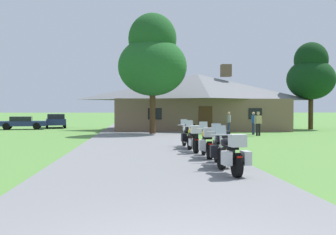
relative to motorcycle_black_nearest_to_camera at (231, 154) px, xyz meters
The scene contains 15 objects.
ground_plane 13.83m from the motorcycle_black_nearest_to_camera, 98.81° to the left, with size 500.00×500.00×0.00m, color #56893D.
asphalt_driveway 11.86m from the motorcycle_black_nearest_to_camera, 100.29° to the left, with size 6.40×80.00×0.06m, color slate.
motorcycle_black_nearest_to_camera is the anchor object (origin of this frame).
motorcycle_silver_second_in_row 1.77m from the motorcycle_black_nearest_to_camera, 87.95° to the left, with size 0.79×2.08×1.30m.
motorcycle_yellow_third_in_row 4.00m from the motorcycle_black_nearest_to_camera, 89.40° to the left, with size 0.73×2.08×1.30m.
motorcycle_yellow_fourth_in_row 6.28m from the motorcycle_black_nearest_to_camera, 91.48° to the left, with size 0.66×2.08×1.30m.
motorcycle_white_farthest_in_row 8.13m from the motorcycle_black_nearest_to_camera, 91.10° to the left, with size 0.79×2.08×1.30m.
stone_lodge 27.05m from the motorcycle_black_nearest_to_camera, 83.46° to the left, with size 15.50×9.34×5.96m.
bystander_gray_shirt_near_lodge 21.05m from the motorcycle_black_nearest_to_camera, 77.47° to the left, with size 0.35×0.51×1.67m.
bystander_tan_shirt_beside_signpost 18.49m from the motorcycle_black_nearest_to_camera, 71.20° to the left, with size 0.55×0.27×1.69m.
bystander_blue_shirt_by_tree 19.89m from the motorcycle_black_nearest_to_camera, 72.35° to the left, with size 0.24×0.55×1.67m.
tree_by_lodge_front 20.48m from the motorcycle_black_nearest_to_camera, 93.80° to the left, with size 5.06×5.06×8.92m.
tree_right_of_lodge 30.39m from the motorcycle_black_nearest_to_camera, 62.87° to the left, with size 4.44×4.44×8.09m.
parked_navy_suv_far_left 33.51m from the motorcycle_black_nearest_to_camera, 108.37° to the left, with size 2.72×4.87×1.40m.
parked_navy_sedan_far_left 31.38m from the motorcycle_black_nearest_to_camera, 114.50° to the left, with size 4.43×2.46×1.20m.
Camera 1 is at (-0.47, -4.80, 1.81)m, focal length 44.93 mm.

